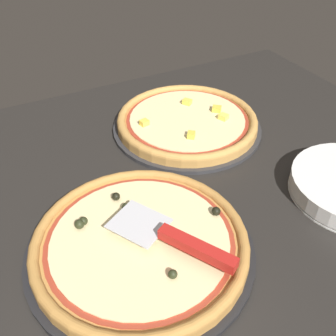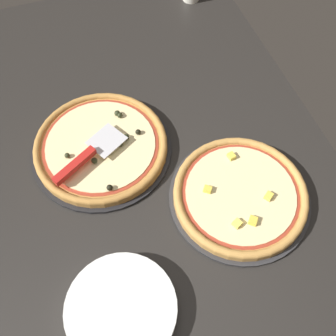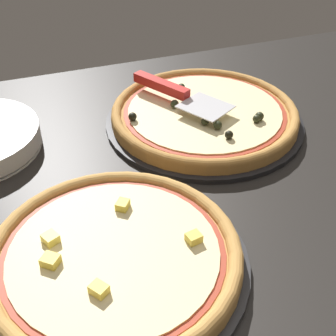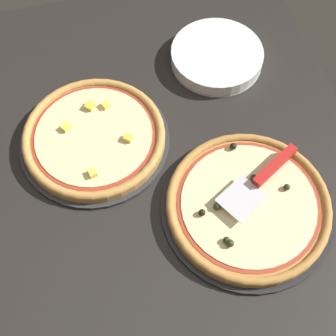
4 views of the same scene
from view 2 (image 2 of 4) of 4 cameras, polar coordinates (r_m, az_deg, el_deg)
name	(u,v)px [view 2 (image 2 of 4)]	position (r cm, az deg, el deg)	size (l,w,h in cm)	color
ground_plane	(154,148)	(118.35, -2.04, 2.85)	(155.92, 99.77, 3.60)	black
pizza_pan_front	(102,149)	(116.99, -9.59, 2.70)	(41.10, 41.10, 1.00)	black
pizza_front	(101,145)	(115.35, -9.72, 3.25)	(38.64, 38.64, 4.05)	#B77F3D
pizza_pan_back	(239,198)	(109.18, 10.30, -4.24)	(38.51, 38.51, 1.00)	#2D2D30
pizza_back	(240,194)	(107.41, 10.47, -3.76)	(36.20, 36.20, 3.60)	#C68E47
serving_spatula	(82,160)	(109.65, -12.35, 1.21)	(16.13, 22.94, 2.00)	silver
plate_stack	(121,309)	(96.90, -6.78, -19.71)	(25.91, 25.91, 4.20)	white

